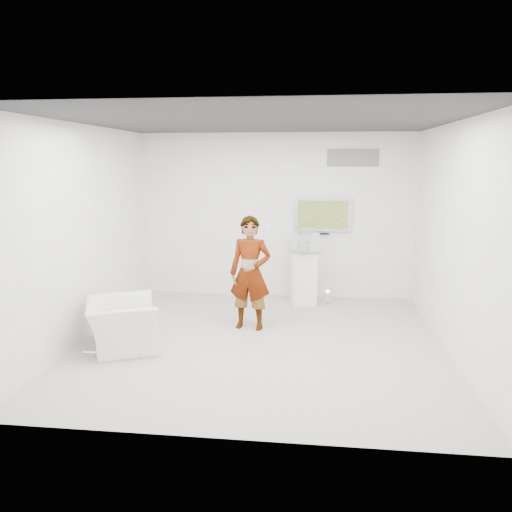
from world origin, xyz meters
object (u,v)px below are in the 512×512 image
object	(u,v)px
armchair	(122,324)
tv	(323,214)
person	(250,273)
pedestal	(304,279)
floor_uplight	(327,298)

from	to	relation	value
armchair	tv	bearing A→B (deg)	-66.48
tv	armchair	xyz separation A→B (m)	(-2.69, -2.88, -1.22)
person	pedestal	distance (m)	1.65
person	floor_uplight	distance (m)	1.95
tv	armchair	size ratio (longest dim) A/B	0.99
tv	person	size ratio (longest dim) A/B	0.59
armchair	pedestal	size ratio (longest dim) A/B	1.11
tv	floor_uplight	world-z (taller)	tv
armchair	pedestal	bearing A→B (deg)	-67.76
person	pedestal	bearing A→B (deg)	67.78
tv	armchair	bearing A→B (deg)	-133.03
person	pedestal	size ratio (longest dim) A/B	1.86
person	floor_uplight	bearing A→B (deg)	55.26
armchair	floor_uplight	distance (m)	3.69
pedestal	person	bearing A→B (deg)	-118.47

